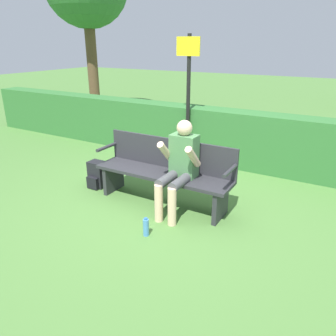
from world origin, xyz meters
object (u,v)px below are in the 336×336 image
at_px(person_seated, 179,164).
at_px(signpost, 188,90).
at_px(park_bench, 165,171).
at_px(backpack, 97,175).
at_px(water_bottle, 146,227).

bearing_deg(person_seated, signpost, 113.71).
height_order(park_bench, backpack, park_bench).
bearing_deg(backpack, park_bench, 3.78).
bearing_deg(signpost, backpack, -112.78).
height_order(person_seated, backpack, person_seated).
distance_m(park_bench, person_seated, 0.40).
xyz_separation_m(park_bench, water_bottle, (0.26, -0.88, -0.37)).
distance_m(park_bench, backpack, 1.23).
xyz_separation_m(park_bench, person_seated, (0.31, -0.15, 0.20)).
bearing_deg(backpack, signpost, 67.22).
bearing_deg(water_bottle, park_bench, 106.35).
xyz_separation_m(person_seated, water_bottle, (-0.05, -0.74, -0.57)).
bearing_deg(signpost, water_bottle, -73.79).
relative_size(person_seated, water_bottle, 5.24).
relative_size(backpack, water_bottle, 1.77).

